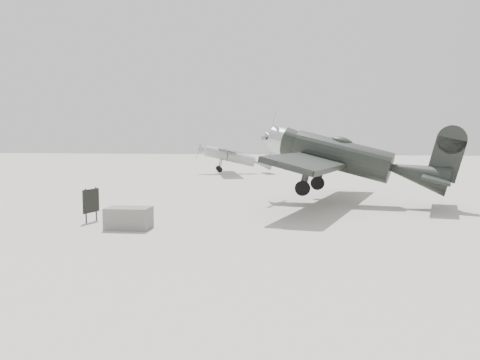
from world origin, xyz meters
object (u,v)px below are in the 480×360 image
Objects in this scene: sign_board at (91,201)px; lowwing_monoplane at (351,159)px; equipment_block at (129,218)px; highwing_monoplane at (233,154)px.

lowwing_monoplane is at bearing 44.41° from sign_board.
highwing_monoplane is at bearing 93.64° from equipment_block.
lowwing_monoplane is 11.99m from equipment_block.
sign_board is (-2.12, 1.15, 0.42)m from equipment_block.
sign_board is (-10.50, -7.22, -1.50)m from lowwing_monoplane.
lowwing_monoplane is 12.83m from sign_board.
sign_board is at bearing -107.52° from highwing_monoplane.
lowwing_monoplane is 9.91× the size of sign_board.
lowwing_monoplane is at bearing 45.00° from equipment_block.
equipment_block is at bearing -18.53° from sign_board.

